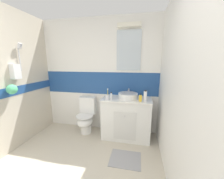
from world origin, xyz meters
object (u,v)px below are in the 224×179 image
at_px(toilet, 86,116).
at_px(shampoo_bottle_tall, 145,96).
at_px(sink_basin, 128,95).
at_px(toothbrush_cup, 107,97).
at_px(soap_dispenser, 140,98).
at_px(toothpaste_tube_upright, 111,96).

height_order(toilet, shampoo_bottle_tall, shampoo_bottle_tall).
xyz_separation_m(sink_basin, toothbrush_cup, (-0.39, -0.18, 0.00)).
bearing_deg(toothbrush_cup, toilet, 161.66).
height_order(toothbrush_cup, shampoo_bottle_tall, toothbrush_cup).
distance_m(sink_basin, soap_dispenser, 0.30).
xyz_separation_m(toothbrush_cup, shampoo_bottle_tall, (0.72, 0.01, 0.05)).
xyz_separation_m(sink_basin, shampoo_bottle_tall, (0.33, -0.17, 0.05)).
xyz_separation_m(toilet, shampoo_bottle_tall, (1.26, -0.17, 0.58)).
height_order(sink_basin, toothpaste_tube_upright, sink_basin).
distance_m(toothbrush_cup, soap_dispenser, 0.63).
relative_size(sink_basin, soap_dispenser, 2.73).
relative_size(toilet, toothpaste_tube_upright, 5.12).
relative_size(toilet, soap_dispenser, 5.08).
relative_size(toothbrush_cup, toothpaste_tube_upright, 1.39).
height_order(toothbrush_cup, toothpaste_tube_upright, toothbrush_cup).
relative_size(toilet, shampoo_bottle_tall, 3.74).
bearing_deg(shampoo_bottle_tall, toilet, 172.40).
bearing_deg(toilet, toothbrush_cup, -18.34).
distance_m(toilet, toothbrush_cup, 0.78).
bearing_deg(toilet, toothpaste_tube_upright, -17.65).
relative_size(sink_basin, shampoo_bottle_tall, 2.01).
xyz_separation_m(shampoo_bottle_tall, toothpaste_tube_upright, (-0.64, -0.03, -0.03)).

